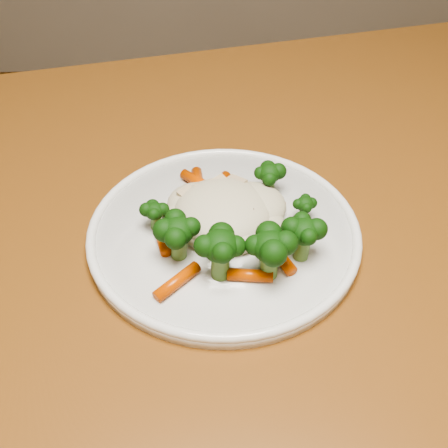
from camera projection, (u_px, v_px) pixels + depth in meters
name	position (u px, v px, depth m)	size (l,w,h in m)	color
dining_table	(298.00, 267.00, 0.69)	(1.37, 1.05, 0.75)	brown
plate	(224.00, 234.00, 0.58)	(0.28, 0.28, 0.01)	white
meal	(231.00, 220.00, 0.56)	(0.19, 0.19, 0.05)	beige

